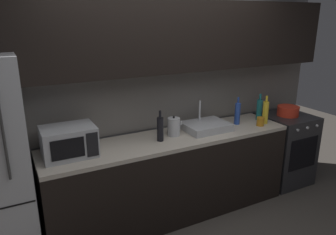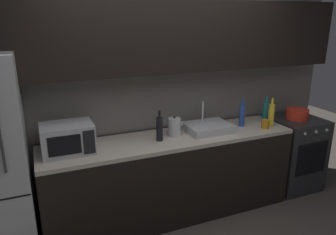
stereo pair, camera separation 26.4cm
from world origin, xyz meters
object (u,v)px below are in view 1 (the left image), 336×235
wine_bottle_teal (259,109)px  cooking_pot (288,111)px  microwave (69,141)px  wine_bottle_blue (237,113)px  mug_amber (260,122)px  wine_bottle_dark (160,129)px  wine_bottle_yellow (265,112)px  kettle (174,127)px  oven_range (284,148)px

wine_bottle_teal → cooking_pot: 0.46m
microwave → wine_bottle_blue: bearing=0.3°
mug_amber → cooking_pot: 0.61m
wine_bottle_teal → mug_amber: bearing=-128.2°
wine_bottle_dark → wine_bottle_yellow: bearing=-2.9°
kettle → mug_amber: size_ratio=2.14×
oven_range → wine_bottle_blue: bearing=177.8°
wine_bottle_blue → cooking_pot: wine_bottle_blue is taller
wine_bottle_teal → wine_bottle_yellow: bearing=-103.0°
microwave → wine_bottle_teal: (2.23, 0.02, -0.00)m
oven_range → cooking_pot: bearing=157.6°
wine_bottle_blue → cooking_pot: size_ratio=1.19×
microwave → wine_bottle_blue: size_ratio=1.44×
oven_range → mug_amber: bearing=-166.7°
wine_bottle_blue → wine_bottle_yellow: size_ratio=0.97×
microwave → wine_bottle_yellow: (2.20, -0.12, 0.00)m
oven_range → wine_bottle_blue: wine_bottle_blue is taller
wine_bottle_yellow → oven_range: bearing=11.3°
kettle → mug_amber: (1.02, -0.18, -0.05)m
wine_bottle_teal → mug_amber: size_ratio=3.22×
microwave → kettle: (1.07, 0.02, -0.04)m
wine_bottle_teal → wine_bottle_blue: same height
oven_range → cooking_pot: 0.51m
oven_range → wine_bottle_blue: 0.98m
microwave → mug_amber: bearing=-4.4°
oven_range → mug_amber: size_ratio=9.06×
microwave → wine_bottle_yellow: size_ratio=1.40×
wine_bottle_teal → oven_range: bearing=-4.6°
oven_range → wine_bottle_dark: size_ratio=2.88×
wine_bottle_dark → wine_bottle_blue: (1.02, 0.06, 0.00)m
oven_range → kettle: (-1.62, 0.04, 0.54)m
wine_bottle_blue → mug_amber: bearing=-40.7°
wine_bottle_teal → cooking_pot: wine_bottle_teal is taller
wine_bottle_blue → kettle: bearing=179.1°
wine_bottle_teal → mug_amber: (-0.14, -0.18, -0.08)m
kettle → wine_bottle_yellow: bearing=-7.1°
kettle → mug_amber: 1.04m
wine_bottle_dark → oven_range: bearing=1.0°
kettle → wine_bottle_blue: (0.83, -0.01, 0.04)m
oven_range → microwave: 2.75m
microwave → wine_bottle_teal: 2.23m
mug_amber → cooking_pot: cooking_pot is taller
oven_range → wine_bottle_yellow: bearing=-168.7°
wine_bottle_dark → wine_bottle_yellow: (1.33, -0.07, 0.01)m
wine_bottle_dark → mug_amber: wine_bottle_dark is taller
wine_bottle_teal → mug_amber: wine_bottle_teal is taller
wine_bottle_blue → wine_bottle_dark: bearing=-176.6°
oven_range → cooking_pot: size_ratio=3.35×
oven_range → kettle: bearing=178.5°
wine_bottle_yellow → cooking_pot: wine_bottle_yellow is taller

